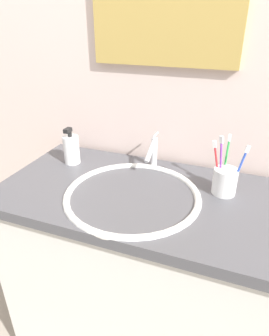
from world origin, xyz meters
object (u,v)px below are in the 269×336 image
Objects in this scene: toothbrush_green at (226,158)px; toothbrush_purple at (221,161)px; toothbrush_cup at (225,181)px; soap_dispenser at (71,149)px; toothbrush_blue at (240,167)px; toothbrush_red at (217,162)px; faucet at (152,151)px.

toothbrush_purple is at bearing -113.67° from toothbrush_green.
toothbrush_green is (0.01, 0.03, -0.00)m from toothbrush_purple.
soap_dispenser reaches higher than toothbrush_cup.
toothbrush_green is at bearing 139.06° from toothbrush_blue.
toothbrush_blue reaches higher than toothbrush_cup.
toothbrush_blue reaches higher than toothbrush_red.
soap_dispenser is (-0.65, 0.02, -0.05)m from toothbrush_blue.
toothbrush_purple reaches higher than toothbrush_cup.
soap_dispenser is (-0.60, -0.02, -0.05)m from toothbrush_green.
soap_dispenser is (-0.32, -0.07, -0.01)m from faucet.
toothbrush_blue reaches higher than faucet.
toothbrush_cup is 0.47× the size of toothbrush_purple.
faucet is 0.79× the size of toothbrush_red.
toothbrush_blue is at bearing -8.63° from toothbrush_red.
faucet is 0.27m from toothbrush_red.
toothbrush_red reaches higher than toothbrush_cup.
soap_dispenser is at bearing -166.86° from faucet.
toothbrush_green reaches higher than toothbrush_cup.
toothbrush_purple is 1.09× the size of toothbrush_blue.
toothbrush_green is at bearing 66.33° from toothbrush_purple.
toothbrush_blue is (0.04, -0.00, 0.06)m from toothbrush_cup.
toothbrush_blue is at bearing -40.94° from toothbrush_green.
faucet is 0.33m from soap_dispenser.
toothbrush_green is at bearing 1.72° from soap_dispenser.
toothbrush_purple is at bearing -9.69° from toothbrush_red.
faucet is 0.29m from toothbrush_green.
toothbrush_purple is at bearing -1.40° from soap_dispenser.
toothbrush_purple reaches higher than toothbrush_green.
soap_dispenser is at bearing -178.28° from toothbrush_green.
toothbrush_green is 0.06m from toothbrush_blue.
faucet is 0.79× the size of toothbrush_blue.
toothbrush_red is at bearing -131.65° from toothbrush_green.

